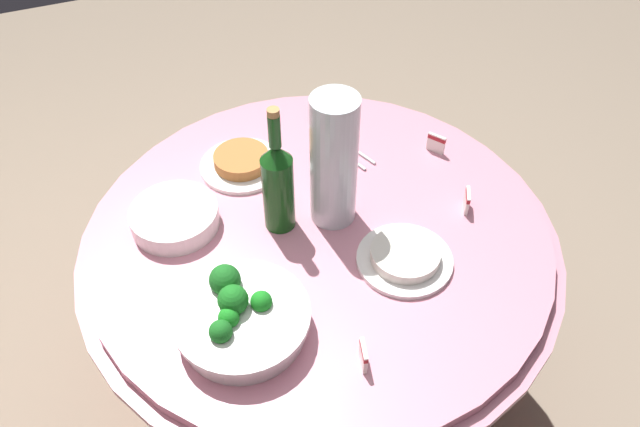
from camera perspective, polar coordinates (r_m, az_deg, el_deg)
The scene contains 12 objects.
ground_plane at distance 2.11m, azimuth 0.00°, elevation -15.24°, with size 6.00×6.00×0.00m, color gray.
buffet_table at distance 1.79m, azimuth 0.00°, elevation -9.35°, with size 1.16×1.16×0.74m.
broccoli_bowl at distance 1.30m, azimuth -7.21°, elevation -9.33°, with size 0.28×0.28×0.12m.
plate_stack at distance 1.54m, azimuth -13.04°, elevation -0.33°, with size 0.21×0.21×0.05m.
wine_bottle at distance 1.43m, azimuth -3.85°, elevation 2.69°, with size 0.07×0.07×0.34m.
decorative_fruit_vase at distance 1.43m, azimuth 1.25°, elevation 4.46°, with size 0.11×0.11×0.34m.
serving_tongs at distance 1.71m, azimuth 2.48°, elevation 5.70°, with size 0.17×0.10×0.01m.
food_plate_peanuts at distance 1.67m, azimuth -7.11°, elevation 4.64°, with size 0.22×0.22×0.04m.
food_plate_rice at distance 1.44m, azimuth 7.71°, elevation -3.92°, with size 0.22×0.22×0.04m.
label_placard_front at distance 1.72m, azimuth 10.49°, elevation 6.34°, with size 0.05×0.03×0.05m.
label_placard_mid at distance 1.57m, azimuth 13.19°, elevation 1.23°, with size 0.05×0.03×0.05m.
label_placard_rear at distance 1.26m, azimuth 3.95°, elevation -12.65°, with size 0.05×0.02×0.05m.
Camera 1 is at (-0.95, 0.39, 1.84)m, focal length 35.29 mm.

